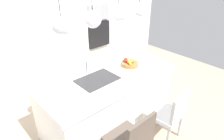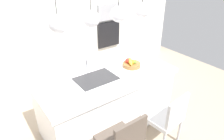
% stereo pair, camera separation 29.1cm
% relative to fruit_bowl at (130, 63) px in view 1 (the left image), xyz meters
% --- Properties ---
extents(floor, '(6.60, 6.60, 0.00)m').
position_rel_fruit_bowl_xyz_m(floor, '(-0.46, 0.01, -0.94)').
color(floor, tan).
rests_on(floor, ground).
extents(back_wall, '(6.00, 0.10, 2.60)m').
position_rel_fruit_bowl_xyz_m(back_wall, '(-0.46, 1.66, 0.36)').
color(back_wall, silver).
rests_on(back_wall, ground).
extents(kitchen_island, '(1.98, 0.94, 0.89)m').
position_rel_fruit_bowl_xyz_m(kitchen_island, '(-0.46, 0.01, -0.49)').
color(kitchen_island, white).
rests_on(kitchen_island, ground).
extents(sink_basin, '(0.56, 0.40, 0.02)m').
position_rel_fruit_bowl_xyz_m(sink_basin, '(-0.63, 0.01, -0.05)').
color(sink_basin, '#2D2D30').
rests_on(sink_basin, kitchen_island).
extents(faucet, '(0.02, 0.17, 0.22)m').
position_rel_fruit_bowl_xyz_m(faucet, '(-0.63, 0.22, 0.09)').
color(faucet, silver).
rests_on(faucet, kitchen_island).
extents(fruit_bowl, '(0.27, 0.27, 0.16)m').
position_rel_fruit_bowl_xyz_m(fruit_bowl, '(0.00, 0.00, 0.00)').
color(fruit_bowl, '#9E6B38').
rests_on(fruit_bowl, kitchen_island).
extents(microwave, '(0.54, 0.08, 0.34)m').
position_rel_fruit_bowl_xyz_m(microwave, '(0.69, 1.59, 0.42)').
color(microwave, '#9E9EA3').
rests_on(microwave, back_wall).
extents(oven, '(0.56, 0.08, 0.56)m').
position_rel_fruit_bowl_xyz_m(oven, '(0.69, 1.59, -0.08)').
color(oven, black).
rests_on(oven, back_wall).
extents(chair_near, '(0.44, 0.44, 0.90)m').
position_rel_fruit_bowl_xyz_m(chair_near, '(-0.81, -0.81, -0.42)').
color(chair_near, brown).
rests_on(chair_near, ground).
extents(chair_middle, '(0.48, 0.47, 0.85)m').
position_rel_fruit_bowl_xyz_m(chair_middle, '(-0.05, -0.81, -0.45)').
color(chair_middle, silver).
rests_on(chair_middle, ground).
extents(pendant_light_left, '(0.21, 0.21, 0.81)m').
position_rel_fruit_bowl_xyz_m(pendant_light_left, '(-1.07, 0.01, 0.78)').
color(pendant_light_left, silver).
extents(pendant_light_center_left, '(0.21, 0.21, 0.81)m').
position_rel_fruit_bowl_xyz_m(pendant_light_center_left, '(-0.66, 0.01, 0.78)').
color(pendant_light_center_left, silver).
extents(pendant_light_center_right, '(0.21, 0.21, 0.81)m').
position_rel_fruit_bowl_xyz_m(pendant_light_center_right, '(-0.25, 0.01, 0.78)').
color(pendant_light_center_right, silver).
extents(pendant_light_right, '(0.21, 0.21, 0.81)m').
position_rel_fruit_bowl_xyz_m(pendant_light_right, '(0.16, 0.01, 0.78)').
color(pendant_light_right, silver).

